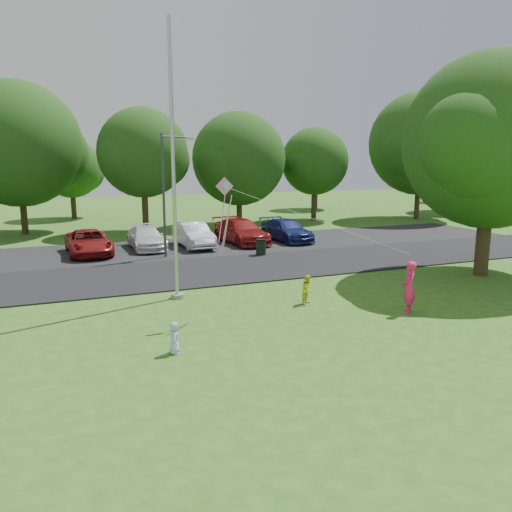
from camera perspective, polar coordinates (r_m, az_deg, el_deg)
name	(u,v)px	position (r m, az deg, el deg)	size (l,w,h in m)	color
ground	(324,327)	(15.91, 7.80, -8.05)	(120.00, 120.00, 0.00)	#306219
park_road	(230,269)	(23.83, -2.97, -1.46)	(60.00, 6.00, 0.06)	black
parking_strip	(194,247)	(29.94, -7.05, 1.04)	(42.00, 7.00, 0.06)	black
flagpole	(174,187)	(18.49, -9.37, 7.76)	(0.50, 0.50, 10.00)	#B7BABF
street_lamp	(168,184)	(26.67, -10.04, 8.09)	(1.81, 0.49, 6.47)	#3F3F44
trash_can	(261,247)	(27.06, 0.57, 0.99)	(0.58, 0.58, 0.92)	black
big_tree	(491,144)	(24.25, 25.29, 11.47)	(8.48, 7.63, 9.77)	#332316
tree_row	(183,152)	(38.35, -8.38, 11.70)	(64.35, 11.94, 10.88)	#332316
horizon_trees	(184,169)	(48.31, -8.20, 9.86)	(77.46, 7.20, 7.02)	#332316
parked_cars	(196,235)	(29.81, -6.90, 2.40)	(14.34, 5.47, 1.47)	maroon
woman	(409,287)	(17.74, 17.07, -3.43)	(0.65, 0.43, 1.78)	#FA216D
child_yellow	(308,290)	(18.17, 5.93, -3.83)	(0.52, 0.40, 1.07)	yellow
child_blue	(174,338)	(13.76, -9.34, -9.22)	(0.43, 0.28, 0.88)	#A3C7FB
kite	(230,202)	(16.03, -3.01, 6.23)	(6.22, 2.15, 2.59)	pink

